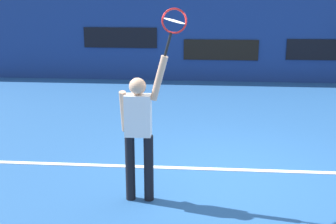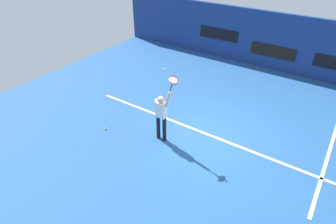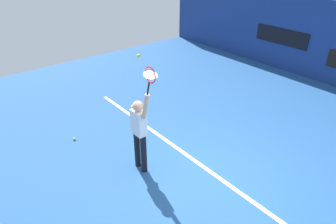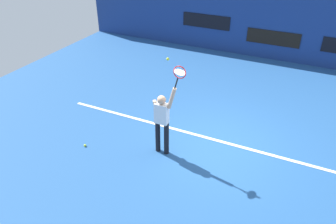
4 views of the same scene
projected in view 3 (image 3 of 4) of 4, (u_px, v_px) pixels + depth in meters
name	position (u px, v px, depth m)	size (l,w,h in m)	color
ground_plane	(213.00, 180.00, 6.42)	(18.00, 18.00, 0.00)	#23518C
sponsor_banner_portside	(281.00, 36.00, 11.59)	(2.20, 0.03, 0.60)	black
court_baseline	(218.00, 177.00, 6.51)	(10.00, 0.10, 0.01)	white
tennis_player	(139.00, 130.00, 6.29)	(0.64, 0.31, 1.98)	black
tennis_racket	(150.00, 77.00, 5.32)	(0.38, 0.27, 0.63)	black
tennis_ball	(139.00, 56.00, 5.31)	(0.07, 0.07, 0.07)	#CCE033
spare_ball	(74.00, 139.00, 7.72)	(0.07, 0.07, 0.07)	#CCE033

